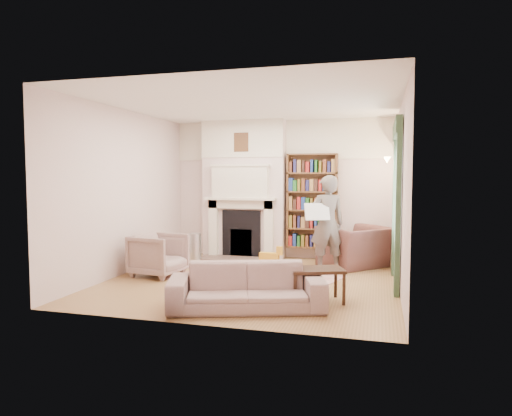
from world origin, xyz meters
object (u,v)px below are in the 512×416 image
(man_reading, at_px, (327,224))
(paraffin_heater, at_px, (195,247))
(sofa, at_px, (247,287))
(armchair_reading, at_px, (355,247))
(armchair_left, at_px, (159,255))
(coffee_table, at_px, (316,285))
(rocking_horse, at_px, (269,259))
(bookcase, at_px, (312,201))

(man_reading, relative_size, paraffin_heater, 3.07)
(sofa, height_order, man_reading, man_reading)
(sofa, xyz_separation_m, paraffin_heater, (-1.89, 2.85, -0.01))
(armchair_reading, distance_m, man_reading, 0.89)
(armchair_left, distance_m, paraffin_heater, 1.40)
(armchair_reading, bearing_deg, paraffin_heater, -41.18)
(sofa, bearing_deg, armchair_left, 125.76)
(coffee_table, bearing_deg, armchair_reading, 60.56)
(rocking_horse, bearing_deg, coffee_table, -54.10)
(sofa, distance_m, coffee_table, 0.98)
(paraffin_heater, bearing_deg, armchair_reading, 4.60)
(man_reading, distance_m, paraffin_heater, 2.70)
(man_reading, distance_m, rocking_horse, 1.18)
(armchair_left, distance_m, rocking_horse, 1.88)
(rocking_horse, bearing_deg, sofa, -80.72)
(armchair_reading, height_order, rocking_horse, armchair_reading)
(armchair_left, bearing_deg, sofa, -117.93)
(bookcase, xyz_separation_m, armchair_reading, (0.88, -0.53, -0.80))
(sofa, xyz_separation_m, coffee_table, (0.80, 0.55, -0.06))
(armchair_reading, bearing_deg, man_reading, 7.35)
(sofa, height_order, paraffin_heater, sofa)
(armchair_reading, relative_size, armchair_left, 1.46)
(paraffin_heater, bearing_deg, man_reading, -7.69)
(armchair_reading, height_order, paraffin_heater, armchair_reading)
(bookcase, height_order, coffee_table, bookcase)
(man_reading, bearing_deg, armchair_reading, -151.64)
(man_reading, height_order, paraffin_heater, man_reading)
(coffee_table, distance_m, rocking_horse, 1.91)
(bookcase, height_order, armchair_left, bookcase)
(armchair_left, bearing_deg, man_reading, -60.19)
(armchair_left, xyz_separation_m, paraffin_heater, (0.07, 1.40, -0.08))
(paraffin_heater, bearing_deg, rocking_horse, -22.40)
(armchair_left, relative_size, coffee_table, 1.11)
(armchair_reading, relative_size, rocking_horse, 2.14)
(bookcase, distance_m, coffee_table, 3.26)
(armchair_left, bearing_deg, rocking_horse, -59.17)
(bookcase, bearing_deg, paraffin_heater, -160.46)
(sofa, relative_size, coffee_table, 2.77)
(armchair_left, xyz_separation_m, rocking_horse, (1.74, 0.71, -0.12))
(bookcase, bearing_deg, rocking_horse, -109.62)
(armchair_left, bearing_deg, bookcase, -37.52)
(man_reading, xyz_separation_m, coffee_table, (0.08, -1.94, -0.62))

